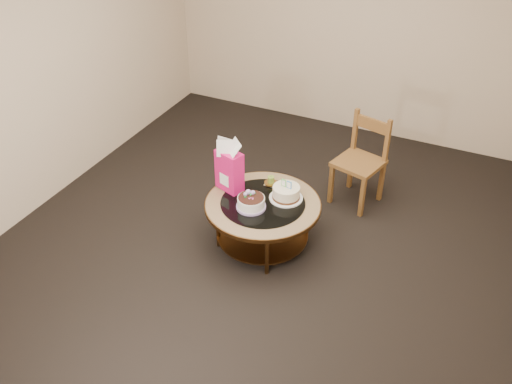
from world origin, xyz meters
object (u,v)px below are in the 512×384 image
at_px(gift_bag, 229,166).
at_px(coffee_table, 263,210).
at_px(cream_cake, 286,193).
at_px(dining_chair, 361,160).
at_px(decorated_cake, 251,203).

bearing_deg(gift_bag, coffee_table, 8.51).
bearing_deg(cream_cake, dining_chair, 75.29).
relative_size(coffee_table, decorated_cake, 3.98).
xyz_separation_m(cream_cake, dining_chair, (0.41, 0.90, -0.06)).
height_order(coffee_table, dining_chair, dining_chair).
relative_size(decorated_cake, dining_chair, 0.28).
bearing_deg(coffee_table, gift_bag, 169.10).
xyz_separation_m(decorated_cake, gift_bag, (-0.30, 0.18, 0.19)).
distance_m(coffee_table, gift_bag, 0.49).
bearing_deg(coffee_table, dining_chair, 61.45).
bearing_deg(gift_bag, cream_cake, 27.39).
distance_m(decorated_cake, cream_cake, 0.33).
bearing_deg(dining_chair, coffee_table, -103.60).
xyz_separation_m(gift_bag, dining_chair, (0.92, 0.97, -0.24)).
relative_size(decorated_cake, cream_cake, 0.86).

